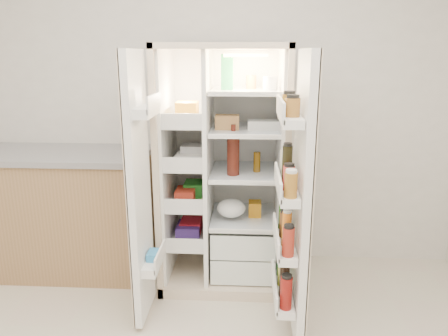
{
  "coord_description": "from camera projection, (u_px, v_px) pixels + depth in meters",
  "views": [
    {
      "loc": [
        0.27,
        -1.45,
        1.74
      ],
      "look_at": [
        0.12,
        1.25,
        1.0
      ],
      "focal_mm": 34.0,
      "sensor_mm": 36.0,
      "label": 1
    }
  ],
  "objects": [
    {
      "name": "refrigerator",
      "position": [
        226.0,
        186.0,
        3.26
      ],
      "size": [
        0.92,
        0.7,
        1.8
      ],
      "color": "beige",
      "rests_on": "floor"
    },
    {
      "name": "kitchen_counter",
      "position": [
        68.0,
        210.0,
        3.45
      ],
      "size": [
        1.37,
        0.73,
        0.99
      ],
      "color": "#99744C",
      "rests_on": "floor"
    },
    {
      "name": "freezer_door",
      "position": [
        140.0,
        192.0,
        2.67
      ],
      "size": [
        0.15,
        0.4,
        1.72
      ],
      "color": "white",
      "rests_on": "floor"
    },
    {
      "name": "wall_back",
      "position": [
        215.0,
        102.0,
        3.44
      ],
      "size": [
        4.0,
        0.02,
        2.7
      ],
      "primitive_type": "cube",
      "color": "silver",
      "rests_on": "floor"
    },
    {
      "name": "fridge_door",
      "position": [
        298.0,
        202.0,
        2.53
      ],
      "size": [
        0.17,
        0.58,
        1.72
      ],
      "color": "white",
      "rests_on": "floor"
    }
  ]
}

